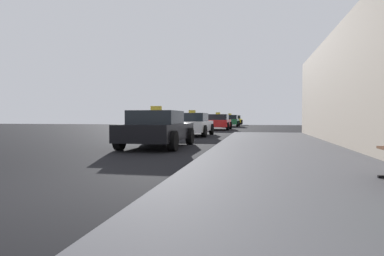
# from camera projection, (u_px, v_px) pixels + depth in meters

# --- Properties ---
(sidewalk) EXTENTS (4.00, 32.00, 0.15)m
(sidewalk) POSITION_uv_depth(u_px,v_px,m) (327.00, 212.00, 3.35)
(sidewalk) COLOR #5B5B60
(sidewalk) RESTS_ON ground_plane
(car_black) EXTENTS (1.98, 4.02, 1.43)m
(car_black) POSITION_uv_depth(u_px,v_px,m) (158.00, 129.00, 11.33)
(car_black) COLOR black
(car_black) RESTS_ON ground_plane
(car_white) EXTENTS (1.96, 4.35, 1.43)m
(car_white) POSITION_uv_depth(u_px,v_px,m) (193.00, 124.00, 18.23)
(car_white) COLOR white
(car_white) RESTS_ON ground_plane
(car_red) EXTENTS (2.03, 4.52, 1.43)m
(car_red) POSITION_uv_depth(u_px,v_px,m) (218.00, 122.00, 26.84)
(car_red) COLOR red
(car_red) RESTS_ON ground_plane
(car_green) EXTENTS (2.03, 4.44, 1.43)m
(car_green) POSITION_uv_depth(u_px,v_px,m) (230.00, 121.00, 35.56)
(car_green) COLOR #196638
(car_green) RESTS_ON ground_plane
(car_yellow) EXTENTS (2.02, 4.41, 1.27)m
(car_yellow) POSITION_uv_depth(u_px,v_px,m) (235.00, 120.00, 45.12)
(car_yellow) COLOR yellow
(car_yellow) RESTS_ON ground_plane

